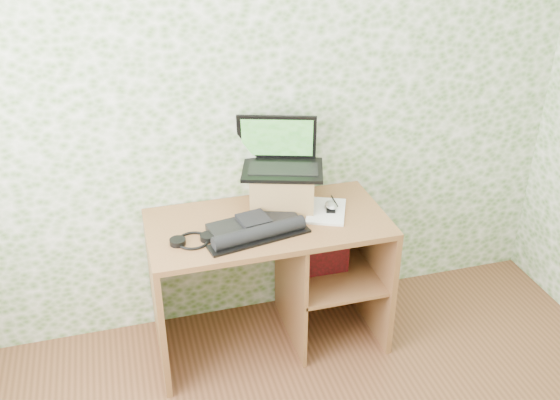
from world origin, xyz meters
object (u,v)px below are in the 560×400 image
object	(u,v)px
laptop	(280,157)
notepad	(326,211)
keyboard	(256,228)
riser	(283,188)
desk	(281,261)

from	to	relation	value
laptop	notepad	xyz separation A→B (m)	(0.19, -0.18, -0.25)
laptop	keyboard	bearing A→B (deg)	-107.69
riser	keyboard	world-z (taller)	riser
desk	notepad	bearing A→B (deg)	-4.98
keyboard	notepad	world-z (taller)	keyboard
desk	notepad	world-z (taller)	notepad
notepad	riser	bearing A→B (deg)	168.32
riser	keyboard	size ratio (longest dim) A/B	0.62
laptop	notepad	distance (m)	0.36
laptop	notepad	size ratio (longest dim) A/B	1.75
riser	keyboard	distance (m)	0.32
riser	desk	bearing A→B (deg)	-108.76
desk	keyboard	bearing A→B (deg)	-143.41
laptop	riser	bearing A→B (deg)	-72.09
desk	notepad	size ratio (longest dim) A/B	4.45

